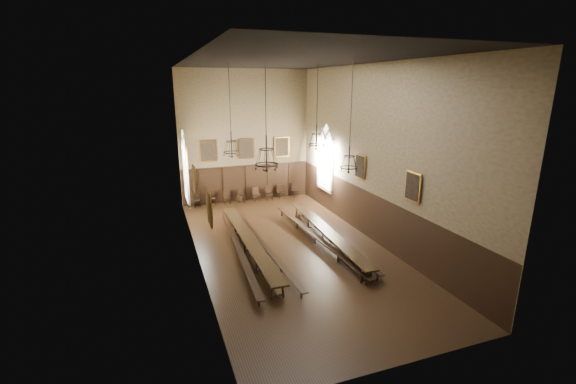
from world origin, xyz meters
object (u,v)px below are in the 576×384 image
chair_7 (295,193)px  chandelier_front_right (349,160)px  bench_left_inner (265,248)px  table_right (326,236)px  chair_3 (241,198)px  chair_1 (212,201)px  chandelier_back_right (316,139)px  chair_5 (269,196)px  bench_left_outer (238,248)px  bench_right_inner (315,238)px  table_left (249,245)px  bench_right_outer (338,238)px  chair_6 (281,194)px  chair_0 (197,203)px  chandelier_back_left (232,147)px  chair_2 (227,200)px  chair_4 (256,197)px  chandelier_front_left (267,158)px

chair_7 → chandelier_front_right: (-1.71, -11.02, 4.55)m
bench_left_inner → chair_7: size_ratio=9.30×
table_right → chair_3: chair_3 is taller
chair_1 → chandelier_front_right: bearing=-63.5°
chandelier_back_right → chandelier_front_right: same height
bench_left_inner → chair_5: size_ratio=9.28×
bench_left_outer → bench_right_inner: bearing=-1.5°
table_left → bench_right_outer: table_left is taller
table_left → chair_6: (4.46, 8.39, -0.09)m
table_left → chair_1: 8.36m
table_left → chair_0: 8.45m
bench_right_outer → chandelier_back_left: (-4.83, 2.80, 4.65)m
chair_1 → chandelier_back_left: (0.28, -5.94, 4.59)m
chandelier_back_right → chandelier_front_right: (-0.48, -4.57, -0.26)m
bench_right_inner → chair_2: (-2.99, 8.35, 0.01)m
bench_right_inner → chandelier_back_right: bearing=67.2°
bench_right_outer → bench_left_outer: bearing=175.1°
chair_5 → chair_6: size_ratio=1.05×
bench_right_inner → chair_0: bearing=120.9°
table_right → chair_3: 8.95m
bench_right_inner → chair_6: bearing=83.6°
chair_3 → table_right: bearing=-78.1°
bench_left_inner → chair_4: chair_4 is taller
chair_3 → bench_left_inner: bearing=-100.0°
chair_5 → chandelier_back_left: chandelier_back_left is taller
bench_left_inner → chair_2: 8.64m
chair_3 → chair_4: bearing=-6.8°
chair_3 → chair_5: chair_5 is taller
chair_2 → chair_4: chair_2 is taller
chair_3 → table_left: bearing=-104.9°
chandelier_back_right → bench_right_outer: bearing=-82.9°
bench_left_outer → bench_left_inner: (1.25, -0.40, -0.03)m
bench_left_outer → chair_2: (1.07, 8.24, 0.01)m
chair_0 → chandelier_front_left: 12.32m
table_left → chandelier_front_left: (0.12, -2.86, 4.84)m
chair_2 → chandelier_front_left: bearing=-93.5°
chair_3 → chandelier_front_right: bearing=-82.5°
bench_right_outer → chair_1: (-5.12, 8.74, 0.05)m
bench_left_outer → chandelier_front_left: (0.67, -2.91, 4.92)m
chair_1 → chair_6: (4.93, 0.05, -0.02)m
table_left → bench_right_inner: (3.51, -0.06, -0.09)m
chair_2 → chair_7: size_ratio=0.98×
bench_right_outer → chandelier_back_left: chandelier_back_left is taller
chandelier_front_left → table_left: bearing=92.3°
bench_left_inner → chair_0: chair_0 is taller
chair_4 → chair_5: 0.96m
chair_0 → chandelier_back_left: (1.31, -5.91, 4.62)m
chair_5 → chair_7: bearing=7.7°
chair_1 → chair_5: (4.03, -0.06, -0.00)m
table_right → chair_5: size_ratio=9.27×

